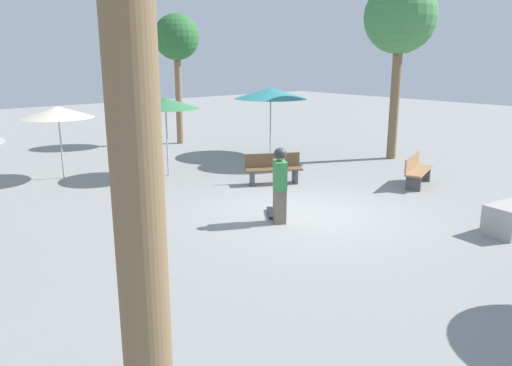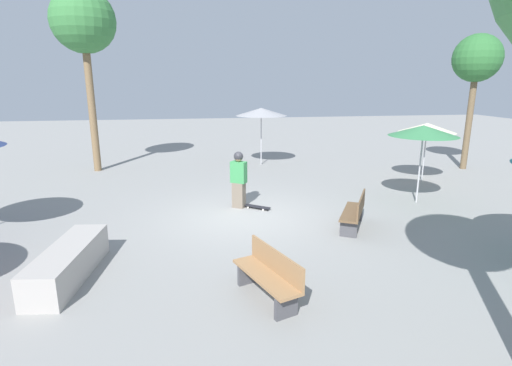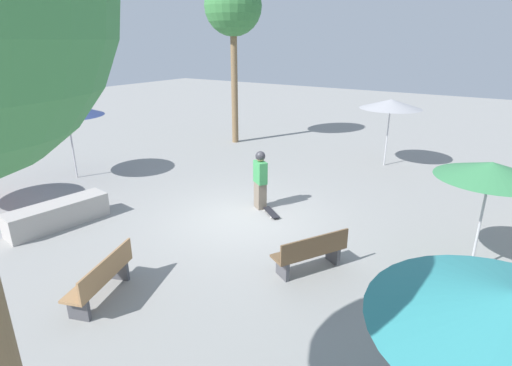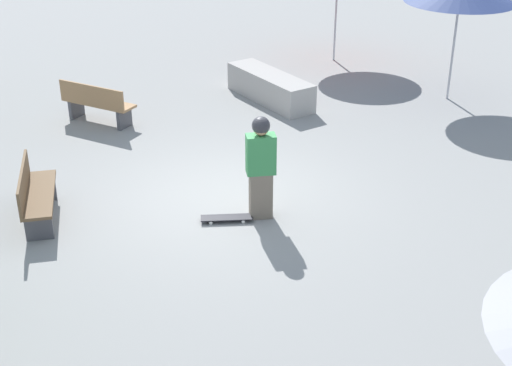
% 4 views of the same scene
% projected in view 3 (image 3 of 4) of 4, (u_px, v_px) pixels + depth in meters
% --- Properties ---
extents(ground_plane, '(60.00, 60.00, 0.00)m').
position_uv_depth(ground_plane, '(245.00, 219.00, 10.60)').
color(ground_plane, gray).
extents(skater_main, '(0.50, 0.44, 1.66)m').
position_uv_depth(skater_main, '(260.00, 178.00, 11.03)').
color(skater_main, '#726656').
rests_on(skater_main, ground_plane).
extents(skateboard, '(0.76, 0.64, 0.07)m').
position_uv_depth(skateboard, '(271.00, 212.00, 10.87)').
color(skateboard, black).
rests_on(skateboard, ground_plane).
extents(concrete_ledge, '(1.00, 2.52, 0.61)m').
position_uv_depth(concrete_ledge, '(58.00, 214.00, 10.14)').
color(concrete_ledge, '#A8A39E').
rests_on(concrete_ledge, ground_plane).
extents(bench_near, '(0.96, 1.65, 0.85)m').
position_uv_depth(bench_near, '(102.00, 278.00, 7.22)').
color(bench_near, '#47474C').
rests_on(bench_near, ground_plane).
extents(bench_far, '(1.17, 1.61, 0.85)m').
position_uv_depth(bench_far, '(311.00, 252.00, 8.09)').
color(bench_far, '#47474C').
rests_on(bench_far, ground_plane).
extents(shade_umbrella_green, '(1.99, 1.99, 2.35)m').
position_uv_depth(shade_umbrella_green, '(491.00, 170.00, 7.47)').
color(shade_umbrella_green, '#B7B7BC').
rests_on(shade_umbrella_green, ground_plane).
extents(shade_umbrella_grey, '(2.21, 2.21, 2.48)m').
position_uv_depth(shade_umbrella_grey, '(391.00, 104.00, 14.38)').
color(shade_umbrella_grey, '#B7B7BC').
rests_on(shade_umbrella_grey, ground_plane).
extents(shade_umbrella_navy, '(2.33, 2.33, 2.55)m').
position_uv_depth(shade_umbrella_navy, '(67.00, 110.00, 13.02)').
color(shade_umbrella_navy, '#B7B7BC').
rests_on(shade_umbrella_navy, ground_plane).
extents(palm_tree_right, '(2.42, 2.42, 7.03)m').
position_uv_depth(palm_tree_right, '(233.00, 8.00, 16.69)').
color(palm_tree_right, brown).
rests_on(palm_tree_right, ground_plane).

